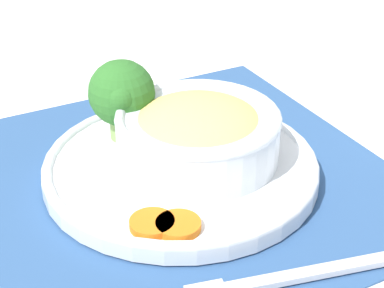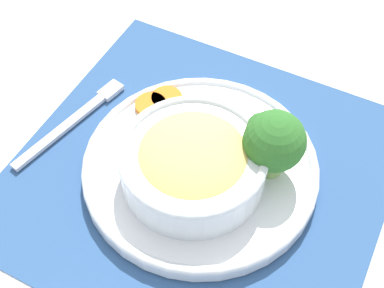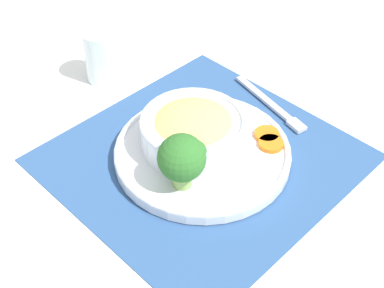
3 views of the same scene
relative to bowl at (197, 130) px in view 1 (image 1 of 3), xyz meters
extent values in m
plane|color=white|center=(0.00, 0.02, -0.05)|extent=(4.00, 4.00, 0.00)
cube|color=#2D5184|center=(0.00, 0.02, -0.05)|extent=(0.44, 0.43, 0.00)
cylinder|color=silver|center=(0.00, 0.02, -0.04)|extent=(0.28, 0.28, 0.02)
torus|color=silver|center=(0.00, 0.02, -0.03)|extent=(0.28, 0.28, 0.01)
cylinder|color=silver|center=(0.00, 0.00, -0.01)|extent=(0.17, 0.17, 0.05)
torus|color=silver|center=(0.00, 0.00, 0.02)|extent=(0.17, 0.17, 0.01)
ellipsoid|color=#EAC66B|center=(0.00, 0.00, 0.00)|extent=(0.14, 0.14, 0.05)
cylinder|color=#84AD5B|center=(0.07, 0.05, -0.02)|extent=(0.03, 0.03, 0.03)
sphere|color=#2D6B28|center=(0.07, 0.05, 0.02)|extent=(0.07, 0.07, 0.07)
sphere|color=#2D6B28|center=(0.05, 0.06, 0.03)|extent=(0.03, 0.03, 0.03)
sphere|color=#2D6B28|center=(0.09, 0.04, 0.03)|extent=(0.03, 0.03, 0.03)
cylinder|color=orange|center=(-0.09, 0.09, -0.03)|extent=(0.04, 0.04, 0.01)
cylinder|color=orange|center=(-0.10, 0.07, -0.03)|extent=(0.04, 0.04, 0.01)
cube|color=silver|center=(-0.19, 0.01, -0.04)|extent=(0.05, 0.18, 0.01)
camera|label=1|loc=(-0.49, 0.28, 0.32)|focal=60.00mm
camera|label=2|loc=(0.15, -0.31, 0.49)|focal=50.00mm
camera|label=3|loc=(0.46, 0.44, 0.55)|focal=50.00mm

